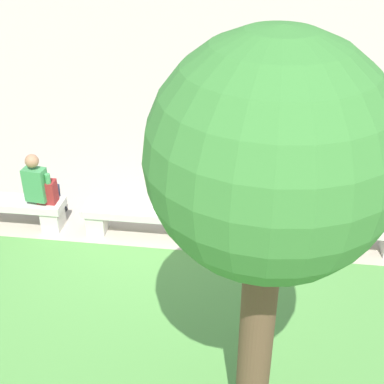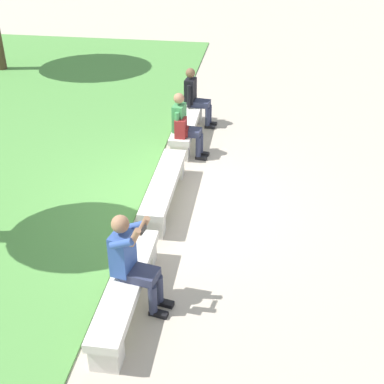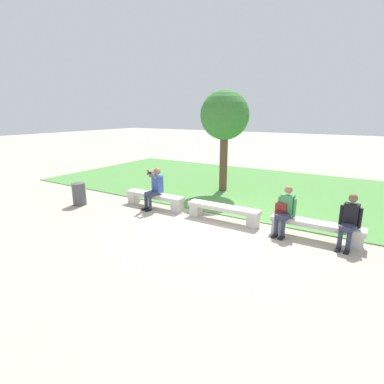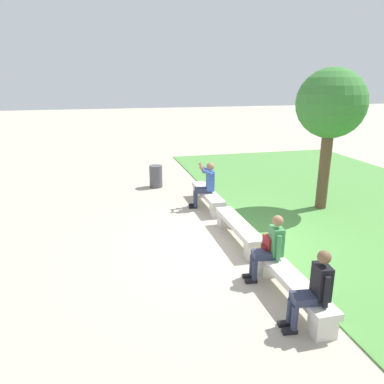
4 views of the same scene
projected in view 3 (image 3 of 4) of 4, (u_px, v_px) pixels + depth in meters
The scene contains 11 objects.
ground_plane at pixel (223, 220), 8.74m from camera, with size 80.00×80.00×0.00m, color #B2A593.
grass_strip at pixel (270, 189), 12.34m from camera, with size 19.25×8.00×0.03m, color #518E42.
bench_main at pixel (154, 198), 9.95m from camera, with size 2.19×0.40×0.45m.
bench_near at pixel (223, 211), 8.66m from camera, with size 2.19×0.40×0.45m.
bench_mid at pixel (316, 228), 7.37m from camera, with size 2.19×0.40×0.45m.
person_photographer at pixel (155, 186), 9.73m from camera, with size 0.52×0.77×1.32m.
person_distant at pixel (285, 209), 7.61m from camera, with size 0.48×0.70×1.26m.
person_companion at pixel (349, 220), 6.87m from camera, with size 0.48×0.70×1.26m.
backpack at pixel (281, 210), 7.72m from camera, with size 0.28×0.24×0.43m.
tree_left_background at pixel (225, 117), 11.30m from camera, with size 1.85×1.85×3.88m.
trash_bin at pixel (79, 194), 10.15m from camera, with size 0.44×0.44×0.75m, color #4C4C51.
Camera 3 is at (3.55, -7.48, 3.05)m, focal length 28.00 mm.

